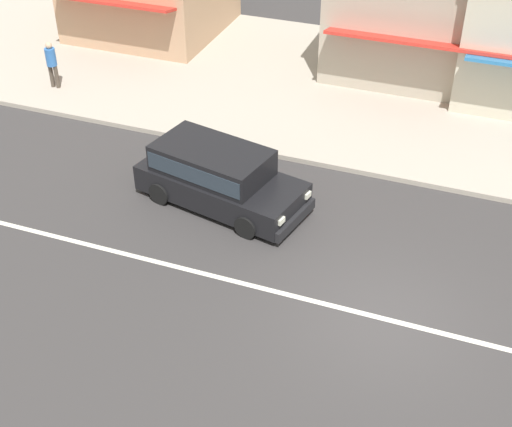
# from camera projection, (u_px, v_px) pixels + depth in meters

# --- Properties ---
(ground_plane) EXTENTS (160.00, 160.00, 0.00)m
(ground_plane) POSITION_uv_depth(u_px,v_px,m) (384.00, 319.00, 15.29)
(ground_plane) COLOR #383535
(lane_centre_stripe) EXTENTS (50.40, 0.14, 0.01)m
(lane_centre_stripe) POSITION_uv_depth(u_px,v_px,m) (384.00, 319.00, 15.29)
(lane_centre_stripe) COLOR silver
(lane_centre_stripe) RESTS_ON ground
(kerb_strip) EXTENTS (68.00, 10.00, 0.15)m
(kerb_strip) POSITION_uv_depth(u_px,v_px,m) (452.00, 105.00, 23.11)
(kerb_strip) COLOR #ADA393
(kerb_strip) RESTS_ON ground
(minivan_black_0) EXTENTS (4.75, 2.73, 1.56)m
(minivan_black_0) POSITION_uv_depth(u_px,v_px,m) (217.00, 174.00, 18.36)
(minivan_black_0) COLOR black
(minivan_black_0) RESTS_ON ground
(pedestrian_near_clock) EXTENTS (0.34, 0.34, 1.59)m
(pedestrian_near_clock) POSITION_uv_depth(u_px,v_px,m) (51.00, 61.00, 23.48)
(pedestrian_near_clock) COLOR #4C4238
(pedestrian_near_clock) RESTS_ON kerb_strip
(shopfront_far_kios) EXTENTS (6.84, 5.10, 4.29)m
(shopfront_far_kios) POSITION_uv_depth(u_px,v_px,m) (435.00, 13.00, 23.67)
(shopfront_far_kios) COLOR #B2A893
(shopfront_far_kios) RESTS_ON kerb_strip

